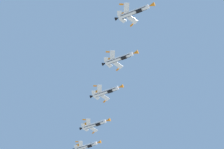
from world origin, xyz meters
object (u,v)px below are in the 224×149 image
at_px(fighter_jet_left_wing, 134,12).
at_px(fighter_jet_left_outer, 106,92).
at_px(fighter_jet_right_outer, 95,124).
at_px(fighter_jet_trail_slot, 87,146).
at_px(fighter_jet_right_wing, 120,58).

xyz_separation_m(fighter_jet_left_wing, fighter_jet_left_outer, (-19.20, 37.41, -2.68)).
distance_m(fighter_jet_right_outer, fighter_jet_trail_slot, 21.10).
height_order(fighter_jet_right_outer, fighter_jet_trail_slot, fighter_jet_trail_slot).
xyz_separation_m(fighter_jet_right_wing, fighter_jet_trail_slot, (-28.61, 55.90, 0.17)).
relative_size(fighter_jet_left_wing, fighter_jet_right_wing, 1.00).
xyz_separation_m(fighter_jet_left_wing, fighter_jet_right_wing, (-9.75, 20.36, -1.58)).
relative_size(fighter_jet_left_wing, fighter_jet_left_outer, 1.00).
xyz_separation_m(fighter_jet_right_wing, fighter_jet_left_outer, (-9.45, 17.05, -1.09)).
distance_m(fighter_jet_left_wing, fighter_jet_left_outer, 42.13).
bearing_deg(fighter_jet_right_outer, fighter_jet_left_wing, 40.47).
xyz_separation_m(fighter_jet_right_wing, fighter_jet_right_outer, (-19.60, 36.96, -2.10)).
relative_size(fighter_jet_left_outer, fighter_jet_right_outer, 1.00).
height_order(fighter_jet_left_outer, fighter_jet_right_outer, fighter_jet_left_outer).
height_order(fighter_jet_left_outer, fighter_jet_trail_slot, fighter_jet_trail_slot).
bearing_deg(fighter_jet_trail_slot, fighter_jet_left_wing, 40.05).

